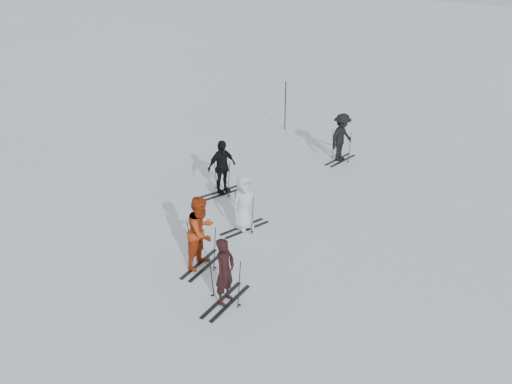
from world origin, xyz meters
TOP-DOWN VIEW (x-y plane):
  - ground at (0.00, 0.00)m, footprint 120.00×120.00m
  - skier_near_dark at (1.91, -2.75)m, footprint 0.48×0.66m
  - skier_red at (0.38, -1.86)m, footprint 0.89×1.07m
  - skier_grey at (-0.00, 0.43)m, footprint 0.71×0.93m
  - skier_uphill_left at (-2.16, 1.98)m, footprint 0.72×1.17m
  - skier_uphill_far at (-0.44, 7.01)m, footprint 0.77×1.24m
  - skis_near_dark at (1.91, -2.75)m, footprint 1.84×1.12m
  - skis_red at (0.38, -1.86)m, footprint 1.84×1.16m
  - skis_grey at (-0.00, 0.43)m, footprint 1.83×1.24m
  - skis_uphill_left at (-2.16, 1.98)m, footprint 1.95×1.36m
  - skis_uphill_far at (-0.44, 7.01)m, footprint 1.76×1.02m
  - piste_marker at (-4.27, 8.82)m, footprint 0.06×0.06m

SIDE VIEW (x-z plane):
  - ground at x=0.00m, z-range 0.00..0.00m
  - skis_grey at x=0.00m, z-range 0.00..1.22m
  - skis_uphill_far at x=-0.44m, z-range 0.00..1.24m
  - skis_red at x=0.38m, z-range 0.00..1.26m
  - skis_near_dark at x=1.91m, z-range 0.00..1.27m
  - skis_uphill_left at x=-2.16m, z-range 0.00..1.29m
  - skier_grey at x=0.00m, z-range 0.00..1.69m
  - skier_near_dark at x=1.91m, z-range 0.00..1.70m
  - skier_uphill_far at x=-0.44m, z-range 0.00..1.84m
  - skier_uphill_left at x=-2.16m, z-range 0.00..1.85m
  - skier_red at x=0.38m, z-range 0.00..1.99m
  - piste_marker at x=-4.27m, z-range 0.00..2.17m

